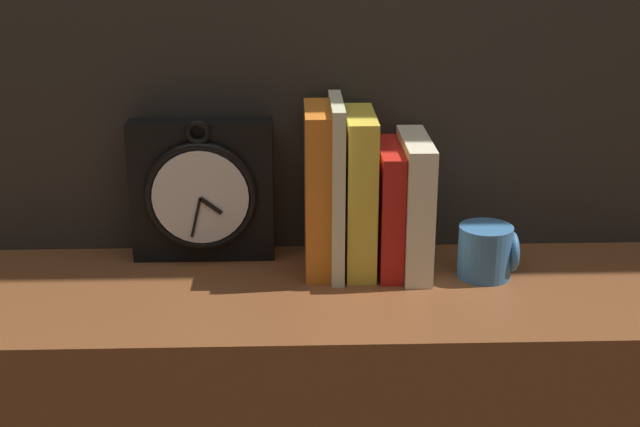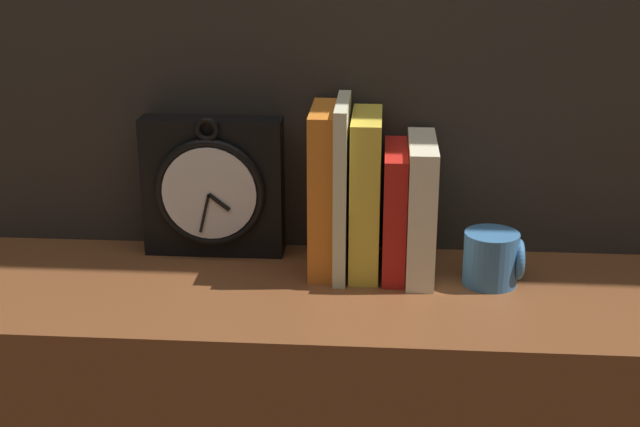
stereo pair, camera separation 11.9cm
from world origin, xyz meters
name	(u,v)px [view 1 (the left image)]	position (x,y,z in m)	size (l,w,h in m)	color
clock	(202,191)	(-0.17, 0.12, 0.87)	(0.21, 0.06, 0.22)	black
book_slot0_orange	(317,189)	(0.00, 0.08, 0.89)	(0.04, 0.14, 0.24)	orange
book_slot1_cream	(336,187)	(0.03, 0.08, 0.89)	(0.02, 0.15, 0.25)	beige
book_slot2_yellow	(359,192)	(0.06, 0.08, 0.88)	(0.04, 0.14, 0.23)	yellow
book_slot3_red	(388,208)	(0.10, 0.08, 0.86)	(0.03, 0.15, 0.18)	red
book_slot4_cream	(414,204)	(0.14, 0.07, 0.86)	(0.04, 0.16, 0.20)	beige
mug	(487,252)	(0.24, 0.04, 0.80)	(0.08, 0.08, 0.08)	teal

